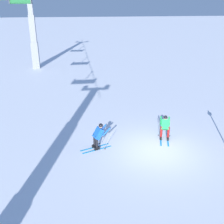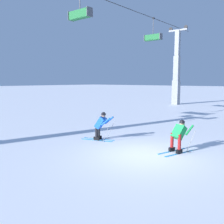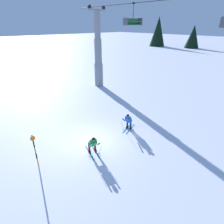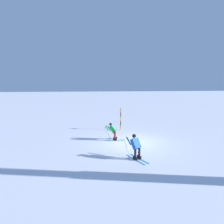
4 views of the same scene
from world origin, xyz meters
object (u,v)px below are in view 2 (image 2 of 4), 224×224
Objects in this scene: lift_tower_far at (177,73)px; skier_carving_main at (179,134)px; chairlift_seat_middle at (153,37)px; chairlift_seat_second at (79,14)px; skier_distant_uphill at (101,124)px.

skier_carving_main is at bearing -154.14° from lift_tower_far.
chairlift_seat_middle is at bearing 34.96° from skier_carving_main.
chairlift_seat_second is 1.18× the size of skier_distant_uphill.
skier_distant_uphill is at bearing -124.05° from chairlift_seat_second.
chairlift_seat_second is 0.89× the size of chairlift_seat_middle.
lift_tower_far is 4.67× the size of chairlift_seat_second.
chairlift_seat_middle is 1.33× the size of skier_distant_uphill.
chairlift_seat_middle is 16.08m from skier_distant_uphill.
chairlift_seat_second is (3.05, 9.16, 6.83)m from skier_carving_main.
skier_distant_uphill is (-0.57, 3.81, 0.04)m from skier_carving_main.
skier_distant_uphill is (-13.67, -5.35, -6.55)m from chairlift_seat_middle.
skier_carving_main is 21.24m from lift_tower_far.
skier_carving_main is 11.83m from chairlift_seat_second.
chairlift_seat_middle is (-5.80, 0.00, 3.47)m from lift_tower_far.
lift_tower_far is 6.76m from chairlift_seat_middle.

